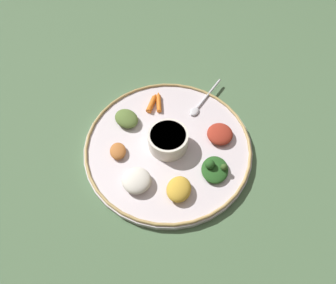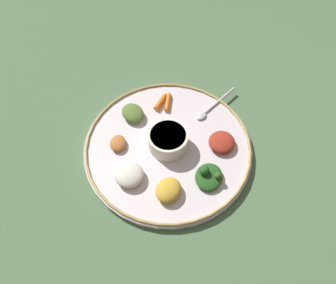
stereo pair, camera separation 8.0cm
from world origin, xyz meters
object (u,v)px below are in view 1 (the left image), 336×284
at_px(center_bowl, 168,140).
at_px(spoon, 201,103).
at_px(greens_pile, 215,169).
at_px(carrot_outer, 152,103).
at_px(carrot_near_spoon, 159,102).

xyz_separation_m(center_bowl, spoon, (0.17, 0.06, -0.02)).
bearing_deg(spoon, center_bowl, -161.83).
relative_size(greens_pile, carrot_outer, 1.57).
bearing_deg(spoon, carrot_near_spoon, 141.91).
height_order(carrot_near_spoon, carrot_outer, carrot_outer).
bearing_deg(carrot_outer, greens_pile, -91.26).
relative_size(center_bowl, spoon, 0.64).
relative_size(greens_pile, carrot_near_spoon, 1.52).
height_order(center_bowl, spoon, center_bowl).
xyz_separation_m(spoon, carrot_outer, (-0.12, 0.09, 0.00)).
bearing_deg(carrot_outer, center_bowl, -109.61).
bearing_deg(carrot_outer, spoon, -36.32).
bearing_deg(center_bowl, carrot_outer, 70.39).
relative_size(center_bowl, carrot_near_spoon, 1.55).
distance_m(center_bowl, greens_pile, 0.14).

